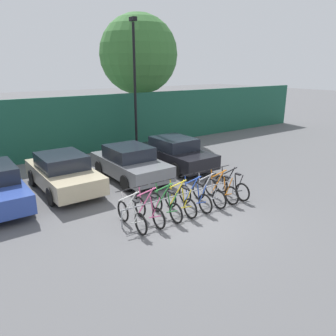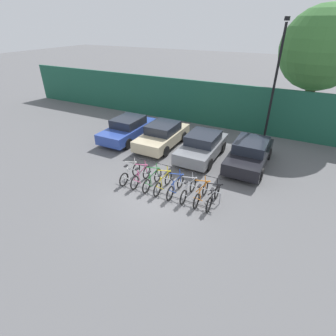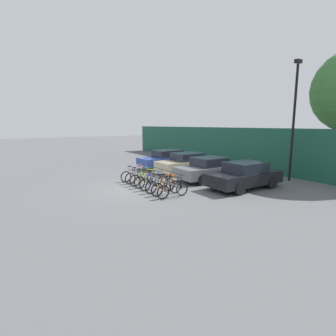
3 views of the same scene
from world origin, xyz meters
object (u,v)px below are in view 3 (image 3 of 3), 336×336
car_black (244,175)px  bicycle_black (173,190)px  car_blue (166,159)px  car_beige (186,163)px  lamp_post (294,116)px  bike_rack (153,179)px  car_grey (208,169)px  bicycle_orange (167,187)px  bicycle_green (144,179)px  bicycle_silver (160,185)px  bicycle_pink (139,177)px  bicycle_white (134,175)px  bicycle_yellow (148,180)px  bicycle_blue (154,183)px

car_black → bicycle_black: bearing=-97.5°
car_blue → car_beige: same height
car_beige → lamp_post: size_ratio=0.60×
car_beige → lamp_post: (5.42, 3.72, 3.15)m
bike_rack → car_grey: car_grey is taller
car_beige → bicycle_orange: bearing=-45.6°
bike_rack → lamp_post: size_ratio=0.68×
bicycle_green → lamp_post: 9.43m
bike_rack → bicycle_silver: (0.95, -0.15, -0.12)m
bicycle_green → car_black: 5.44m
bicycle_pink → bicycle_green: size_ratio=1.00×
bicycle_pink → car_blue: 5.55m
bicycle_white → bicycle_black: size_ratio=1.00×
bicycle_silver → car_grey: bearing=101.8°
bicycle_black → car_black: (0.55, 4.16, 0.31)m
bicycle_green → bicycle_black: 2.93m
bicycle_orange → car_grey: car_grey is taller
bicycle_yellow → lamp_post: size_ratio=0.25×
bicycle_silver → bicycle_green: bearing=179.3°
car_beige → car_black: same height
bicycle_white → bicycle_green: 1.23m
car_blue → lamp_post: size_ratio=0.61×
bicycle_green → bicycle_blue: bearing=-2.5°
bicycle_white → bicycle_pink: 0.60m
bicycle_white → bicycle_silver: size_ratio=1.00×
bicycle_white → bicycle_yellow: bearing=0.1°
bicycle_orange → lamp_post: (1.25, 7.97, 3.46)m
bicycle_white → bicycle_yellow: size_ratio=1.00×
bike_rack → car_beige: car_beige is taller
bicycle_yellow → bicycle_silver: 1.25m
bicycle_pink → bicycle_black: (3.56, 0.00, 0.00)m
bicycle_orange → bicycle_black: size_ratio=1.00×
bicycle_black → car_grey: 4.40m
bicycle_white → bicycle_pink: size_ratio=1.00×
bicycle_blue → bicycle_silver: same height
bicycle_white → car_grey: car_grey is taller
car_blue → bicycle_silver: bearing=-34.6°
bike_rack → bicycle_green: (-0.85, -0.15, -0.12)m
bicycle_white → lamp_post: size_ratio=0.25×
bicycle_pink → car_blue: size_ratio=0.40×
bicycle_white → car_beige: size_ratio=0.41×
bicycle_blue → bicycle_black: same height
bike_rack → bicycle_pink: size_ratio=2.75×
bicycle_green → lamp_post: lamp_post is taller
bicycle_pink → car_grey: 4.22m
bicycle_pink → bicycle_black: bearing=3.0°
bicycle_orange → car_blue: (-6.65, 4.19, 0.31)m
bicycle_white → bicycle_yellow: (1.79, 0.00, 0.00)m
car_beige → lamp_post: 7.28m
bicycle_green → bicycle_silver: bearing=-2.5°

